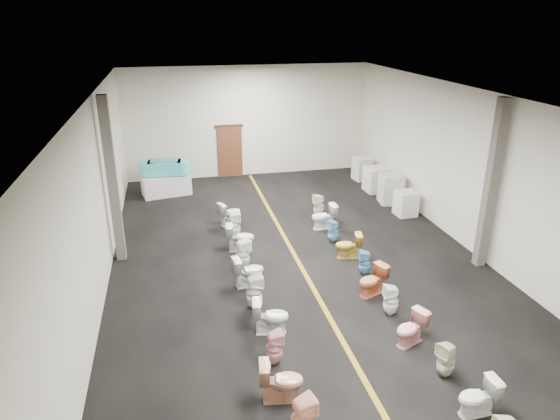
# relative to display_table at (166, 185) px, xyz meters

# --- Properties ---
(floor) EXTENTS (16.00, 16.00, 0.00)m
(floor) POSITION_rel_display_table_xyz_m (3.46, -6.14, -0.39)
(floor) COLOR black
(floor) RESTS_ON ground
(ceiling) EXTENTS (16.00, 16.00, 0.00)m
(ceiling) POSITION_rel_display_table_xyz_m (3.46, -6.14, 4.11)
(ceiling) COLOR black
(ceiling) RESTS_ON ground
(wall_back) EXTENTS (10.00, 0.00, 10.00)m
(wall_back) POSITION_rel_display_table_xyz_m (3.46, 1.86, 1.86)
(wall_back) COLOR beige
(wall_back) RESTS_ON ground
(wall_front) EXTENTS (10.00, 0.00, 10.00)m
(wall_front) POSITION_rel_display_table_xyz_m (3.46, -14.14, 1.86)
(wall_front) COLOR beige
(wall_front) RESTS_ON ground
(wall_left) EXTENTS (0.00, 16.00, 16.00)m
(wall_left) POSITION_rel_display_table_xyz_m (-1.54, -6.14, 1.86)
(wall_left) COLOR beige
(wall_left) RESTS_ON ground
(wall_right) EXTENTS (0.00, 16.00, 16.00)m
(wall_right) POSITION_rel_display_table_xyz_m (8.46, -6.14, 1.86)
(wall_right) COLOR beige
(wall_right) RESTS_ON ground
(aisle_stripe) EXTENTS (0.12, 15.60, 0.01)m
(aisle_stripe) POSITION_rel_display_table_xyz_m (3.46, -6.14, -0.38)
(aisle_stripe) COLOR #956D15
(aisle_stripe) RESTS_ON floor
(back_door) EXTENTS (1.00, 0.10, 2.10)m
(back_door) POSITION_rel_display_table_xyz_m (2.66, 1.80, 0.66)
(back_door) COLOR #562D19
(back_door) RESTS_ON floor
(door_frame) EXTENTS (1.15, 0.08, 0.10)m
(door_frame) POSITION_rel_display_table_xyz_m (2.66, 1.81, 1.73)
(door_frame) COLOR #331C11
(door_frame) RESTS_ON back_door
(column_left) EXTENTS (0.25, 0.25, 4.50)m
(column_left) POSITION_rel_display_table_xyz_m (-1.29, -5.14, 1.86)
(column_left) COLOR #59544C
(column_left) RESTS_ON floor
(column_right) EXTENTS (0.25, 0.25, 4.50)m
(column_right) POSITION_rel_display_table_xyz_m (8.21, -7.64, 1.86)
(column_right) COLOR #59544C
(column_right) RESTS_ON floor
(display_table) EXTENTS (1.87, 1.19, 0.77)m
(display_table) POSITION_rel_display_table_xyz_m (0.00, 0.00, 0.00)
(display_table) COLOR silver
(display_table) RESTS_ON floor
(bathtub) EXTENTS (1.86, 0.75, 0.55)m
(bathtub) POSITION_rel_display_table_xyz_m (0.00, 0.00, 0.68)
(bathtub) COLOR #46CBCB
(bathtub) RESTS_ON display_table
(appliance_crate_a) EXTENTS (0.68, 0.68, 0.83)m
(appliance_crate_a) POSITION_rel_display_table_xyz_m (7.86, -3.88, 0.03)
(appliance_crate_a) COLOR silver
(appliance_crate_a) RESTS_ON floor
(appliance_crate_b) EXTENTS (0.85, 0.85, 1.05)m
(appliance_crate_b) POSITION_rel_display_table_xyz_m (7.86, -2.66, 0.14)
(appliance_crate_b) COLOR beige
(appliance_crate_b) RESTS_ON floor
(appliance_crate_c) EXTENTS (0.85, 0.85, 0.92)m
(appliance_crate_c) POSITION_rel_display_table_xyz_m (7.86, -1.35, 0.08)
(appliance_crate_c) COLOR silver
(appliance_crate_c) RESTS_ON floor
(appliance_crate_d) EXTENTS (0.73, 0.73, 0.93)m
(appliance_crate_d) POSITION_rel_display_table_xyz_m (7.86, 0.12, 0.08)
(appliance_crate_d) COLOR silver
(appliance_crate_d) RESTS_ON floor
(toilet_left_1) EXTENTS (0.46, 0.46, 0.84)m
(toilet_left_1) POSITION_rel_display_table_xyz_m (1.97, -12.44, 0.03)
(toilet_left_1) COLOR #FFB7A0
(toilet_left_1) RESTS_ON floor
(toilet_left_2) EXTENTS (0.83, 0.56, 0.79)m
(toilet_left_2) POSITION_rel_display_table_xyz_m (1.84, -11.47, 0.01)
(toilet_left_2) COLOR tan
(toilet_left_2) RESTS_ON floor
(toilet_left_3) EXTENTS (0.37, 0.37, 0.72)m
(toilet_left_3) POSITION_rel_display_table_xyz_m (1.92, -10.49, -0.03)
(toilet_left_3) COLOR #EAA2AB
(toilet_left_3) RESTS_ON floor
(toilet_left_4) EXTENTS (0.83, 0.56, 0.78)m
(toilet_left_4) POSITION_rel_display_table_xyz_m (2.07, -9.46, 0.00)
(toilet_left_4) COLOR white
(toilet_left_4) RESTS_ON floor
(toilet_left_5) EXTENTS (0.42, 0.41, 0.84)m
(toilet_left_5) POSITION_rel_display_table_xyz_m (1.89, -8.45, 0.04)
(toilet_left_5) COLOR silver
(toilet_left_5) RESTS_ON floor
(toilet_left_6) EXTENTS (0.84, 0.55, 0.80)m
(toilet_left_6) POSITION_rel_display_table_xyz_m (1.92, -7.41, 0.01)
(toilet_left_6) COLOR silver
(toilet_left_6) RESTS_ON floor
(toilet_left_7) EXTENTS (0.48, 0.48, 0.84)m
(toilet_left_7) POSITION_rel_display_table_xyz_m (1.92, -6.48, 0.03)
(toilet_left_7) COLOR white
(toilet_left_7) RESTS_ON floor
(toilet_left_8) EXTENTS (0.86, 0.59, 0.80)m
(toilet_left_8) POSITION_rel_display_table_xyz_m (2.02, -5.38, 0.02)
(toilet_left_8) COLOR silver
(toilet_left_8) RESTS_ON floor
(toilet_left_9) EXTENTS (0.40, 0.39, 0.82)m
(toilet_left_9) POSITION_rel_display_table_xyz_m (1.97, -4.44, 0.03)
(toilet_left_9) COLOR white
(toilet_left_9) RESTS_ON floor
(toilet_left_10) EXTENTS (0.87, 0.71, 0.77)m
(toilet_left_10) POSITION_rel_display_table_xyz_m (1.96, -3.39, 0.00)
(toilet_left_10) COLOR silver
(toilet_left_10) RESTS_ON floor
(toilet_right_1) EXTENTS (0.70, 0.41, 0.70)m
(toilet_right_1) POSITION_rel_display_table_xyz_m (4.99, -12.54, -0.03)
(toilet_right_1) COLOR white
(toilet_right_1) RESTS_ON floor
(toilet_right_2) EXTENTS (0.44, 0.44, 0.74)m
(toilet_right_2) POSITION_rel_display_table_xyz_m (4.97, -11.54, -0.02)
(toilet_right_2) COLOR beige
(toilet_right_2) RESTS_ON floor
(toilet_right_3) EXTENTS (0.81, 0.65, 0.72)m
(toilet_right_3) POSITION_rel_display_table_xyz_m (4.78, -10.49, -0.02)
(toilet_right_3) COLOR #F4A4A4
(toilet_right_3) RESTS_ON floor
(toilet_right_4) EXTENTS (0.37, 0.37, 0.75)m
(toilet_right_4) POSITION_rel_display_table_xyz_m (4.83, -9.40, -0.01)
(toilet_right_4) COLOR white
(toilet_right_4) RESTS_ON floor
(toilet_right_5) EXTENTS (0.85, 0.67, 0.76)m
(toilet_right_5) POSITION_rel_display_table_xyz_m (4.77, -8.49, -0.01)
(toilet_right_5) COLOR #DC7244
(toilet_right_5) RESTS_ON floor
(toilet_right_6) EXTENTS (0.37, 0.36, 0.68)m
(toilet_right_6) POSITION_rel_display_table_xyz_m (4.97, -7.50, -0.04)
(toilet_right_6) COLOR #629FCB
(toilet_right_6) RESTS_ON floor
(toilet_right_7) EXTENTS (0.78, 0.54, 0.73)m
(toilet_right_7) POSITION_rel_display_table_xyz_m (4.88, -6.49, -0.02)
(toilet_right_7) COLOR gold
(toilet_right_7) RESTS_ON floor
(toilet_right_8) EXTENTS (0.42, 0.41, 0.71)m
(toilet_right_8) POSITION_rel_display_table_xyz_m (4.79, -5.42, -0.03)
(toilet_right_8) COLOR #79BAE3
(toilet_right_8) RESTS_ON floor
(toilet_right_9) EXTENTS (0.80, 0.47, 0.80)m
(toilet_right_9) POSITION_rel_display_table_xyz_m (4.82, -4.38, 0.02)
(toilet_right_9) COLOR white
(toilet_right_9) RESTS_ON floor
(toilet_right_10) EXTENTS (0.40, 0.39, 0.80)m
(toilet_right_10) POSITION_rel_display_table_xyz_m (4.95, -3.40, 0.01)
(toilet_right_10) COLOR #F3EDC6
(toilet_right_10) RESTS_ON floor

